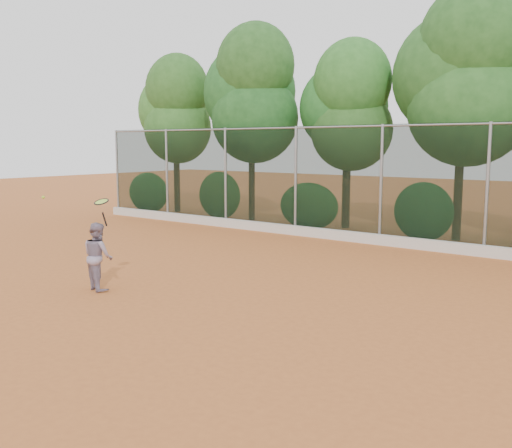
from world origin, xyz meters
The scene contains 7 objects.
ground centered at (0.00, 0.00, 0.00)m, with size 80.00×80.00×0.00m, color #B45F2A.
concrete_curb centered at (0.00, 6.82, 0.15)m, with size 24.00×0.20×0.30m, color beige.
tennis_player centered at (-2.12, -1.46, 0.69)m, with size 0.67×0.52×1.37m, color gray.
chainlink_fence centered at (0.00, 7.00, 1.86)m, with size 24.09×0.09×3.50m.
foliage_backdrop centered at (-0.55, 8.98, 4.40)m, with size 23.70×3.63×7.55m.
tennis_racket centered at (-1.89, -1.50, 1.77)m, with size 0.33×0.33×0.56m.
tennis_ball_in_flight centered at (-4.21, -1.32, 1.75)m, with size 0.07×0.07×0.07m.
Camera 1 is at (7.28, -8.44, 2.92)m, focal length 40.00 mm.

